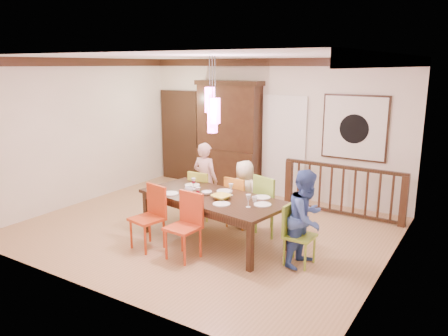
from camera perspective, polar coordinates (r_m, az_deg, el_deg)
The scene contains 37 objects.
floor at distance 7.66m, azimuth -2.61°, elevation -7.88°, with size 6.00×6.00×0.00m, color #A87F51.
ceiling at distance 7.14m, azimuth -2.86°, elevation 14.37°, with size 6.00×6.00×0.00m, color white.
wall_back at distance 9.39m, azimuth 6.04°, elevation 5.20°, with size 6.00×6.00×0.00m, color beige.
wall_left at distance 9.28m, azimuth -18.17°, elevation 4.51°, with size 5.00×5.00×0.00m, color beige.
wall_right at distance 6.10m, azimuth 21.11°, elevation -0.07°, with size 5.00×5.00×0.00m, color beige.
crown_molding at distance 7.14m, azimuth -2.85°, elevation 13.73°, with size 6.00×5.00×0.16m, color black, non-canonical shape.
panel_door at distance 10.67m, azimuth -5.80°, elevation 4.01°, with size 1.04×0.07×2.24m, color black.
white_doorway at distance 9.28m, azimuth 7.82°, elevation 2.54°, with size 0.97×0.05×2.22m, color silver.
painting at distance 8.70m, azimuth 16.68°, elevation 5.06°, with size 1.25×0.06×1.25m.
pendant_cluster at distance 6.63m, azimuth -1.52°, elevation 7.59°, with size 0.27×0.21×1.14m.
dining_table at distance 6.92m, azimuth -1.44°, elevation -4.27°, with size 2.51×1.43×0.75m.
chair_far_left at distance 7.99m, azimuth -2.72°, elevation -3.02°, with size 0.44×0.44×0.91m.
chair_far_mid at distance 7.60m, azimuth 2.13°, elevation -3.91°, with size 0.44×0.44×0.90m.
chair_far_right at distance 7.29m, azimuth 6.32°, elevation -4.22°, with size 0.58×0.58×1.01m.
chair_near_left at distance 6.78m, azimuth -10.06°, elevation -5.91°, with size 0.52×0.52×0.98m.
chair_near_mid at distance 6.37m, azimuth -5.40°, elevation -7.10°, with size 0.46×0.46×0.97m.
chair_end_right at distance 6.27m, azimuth 9.91°, elevation -8.13°, with size 0.40×0.40×0.87m.
china_hutch at distance 9.68m, azimuth 0.65°, elevation 4.15°, with size 1.54×0.46×2.44m.
balustrade at distance 8.44m, azimuth 15.22°, elevation -2.73°, with size 2.30×0.12×0.96m.
person_far_left at distance 8.04m, azimuth -2.46°, elevation -1.59°, with size 0.51×0.34×1.40m, color beige.
person_far_mid at distance 7.58m, azimuth 2.69°, elevation -3.39°, with size 0.58×0.37×1.18m, color beige.
person_end_right at distance 6.21m, azimuth 10.68°, elevation -6.46°, with size 0.67×0.52×1.38m, color #3A56A3.
serving_bowl at distance 6.73m, azimuth -0.36°, elevation -3.80°, with size 0.29×0.29×0.07m, color yellow.
small_bowl at distance 6.97m, azimuth -2.27°, elevation -3.29°, with size 0.17×0.17×0.05m, color white.
cup_left at distance 7.05m, azimuth -4.58°, elevation -2.89°, with size 0.14×0.14×0.11m, color silver.
cup_right at distance 6.62m, azimuth 4.03°, elevation -4.09°, with size 0.09×0.09×0.08m, color silver.
plate_far_left at distance 7.50m, azimuth -4.17°, elevation -2.25°, with size 0.26×0.26×0.01m, color white.
plate_far_mid at distance 7.14m, azimuth 0.07°, elevation -3.03°, with size 0.26×0.26×0.01m, color white.
plate_far_right at distance 6.83m, azimuth 5.01°, elevation -3.84°, with size 0.26×0.26×0.01m, color white.
plate_near_left at distance 7.06m, azimuth -7.04°, elevation -3.32°, with size 0.26×0.26×0.01m, color white.
plate_near_mid at distance 6.49m, azimuth -0.34°, elevation -4.72°, with size 0.26×0.26×0.01m, color white.
plate_end_right at distance 6.49m, azimuth 5.06°, elevation -4.78°, with size 0.26×0.26×0.01m, color white.
wine_glass_a at distance 7.26m, azimuth -4.00°, elevation -2.06°, with size 0.08×0.08×0.19m, color #590C19, non-canonical shape.
wine_glass_b at distance 6.92m, azimuth 0.90°, elevation -2.82°, with size 0.08×0.08×0.19m, color silver, non-canonical shape.
wine_glass_c at distance 6.73m, azimuth -3.41°, elevation -3.31°, with size 0.08×0.08×0.19m, color #590C19, non-canonical shape.
wine_glass_d at distance 6.35m, azimuth 3.19°, elevation -4.32°, with size 0.08×0.08×0.19m, color silver, non-canonical shape.
napkin at distance 6.64m, azimuth -3.76°, elevation -4.32°, with size 0.18×0.14×0.01m, color #D83359.
Camera 1 is at (4.08, -5.85, 2.77)m, focal length 35.00 mm.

